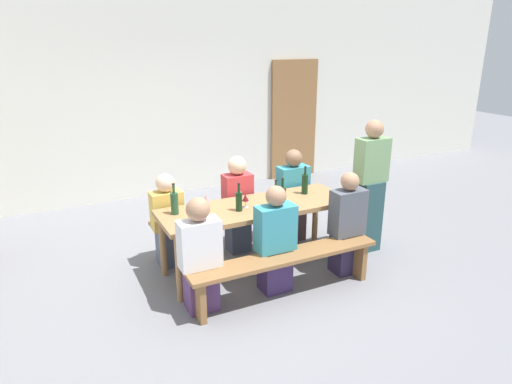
{
  "coord_description": "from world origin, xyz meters",
  "views": [
    {
      "loc": [
        -2.03,
        -4.13,
        2.47
      ],
      "look_at": [
        0.0,
        0.0,
        0.9
      ],
      "focal_mm": 32.02,
      "sensor_mm": 36.0,
      "label": 1
    }
  ],
  "objects_px": {
    "wine_bottle_1": "(282,198)",
    "wine_bottle_4": "(239,201)",
    "wine_bottle_0": "(276,201)",
    "wooden_door": "(294,120)",
    "wine_glass_2": "(245,198)",
    "seated_guest_far_0": "(168,222)",
    "seated_guest_far_2": "(293,197)",
    "wine_glass_1": "(207,198)",
    "standing_host": "(370,189)",
    "wine_bottle_2": "(305,184)",
    "seated_guest_near_2": "(347,226)",
    "seated_guest_near_0": "(200,257)",
    "seated_guest_far_1": "(238,206)",
    "bench_far": "(233,219)",
    "wine_bottle_3": "(174,203)",
    "bench_near": "(285,264)",
    "seated_guest_near_1": "(275,242)",
    "tasting_table": "(256,212)",
    "wine_glass_0": "(276,190)"
  },
  "relations": [
    {
      "from": "bench_near",
      "to": "wine_glass_2",
      "type": "xyz_separation_m",
      "value": [
        -0.13,
        0.64,
        0.5
      ]
    },
    {
      "from": "wine_bottle_2",
      "to": "wine_glass_1",
      "type": "height_order",
      "value": "wine_bottle_2"
    },
    {
      "from": "wine_bottle_0",
      "to": "wine_bottle_1",
      "type": "height_order",
      "value": "wine_bottle_0"
    },
    {
      "from": "wine_bottle_0",
      "to": "wine_bottle_3",
      "type": "height_order",
      "value": "wine_bottle_0"
    },
    {
      "from": "wine_glass_2",
      "to": "seated_guest_far_0",
      "type": "bearing_deg",
      "value": 143.97
    },
    {
      "from": "seated_guest_near_0",
      "to": "wine_glass_1",
      "type": "bearing_deg",
      "value": -26.26
    },
    {
      "from": "seated_guest_far_1",
      "to": "standing_host",
      "type": "relative_size",
      "value": 0.74
    },
    {
      "from": "tasting_table",
      "to": "seated_guest_far_1",
      "type": "xyz_separation_m",
      "value": [
        0.01,
        0.5,
        -0.09
      ]
    },
    {
      "from": "wooden_door",
      "to": "bench_near",
      "type": "distance_m",
      "value": 4.25
    },
    {
      "from": "standing_host",
      "to": "bench_near",
      "type": "bearing_deg",
      "value": 19.59
    },
    {
      "from": "wine_glass_1",
      "to": "standing_host",
      "type": "bearing_deg",
      "value": -7.64
    },
    {
      "from": "wine_bottle_0",
      "to": "seated_guest_far_2",
      "type": "bearing_deg",
      "value": 49.56
    },
    {
      "from": "wooden_door",
      "to": "seated_guest_near_0",
      "type": "xyz_separation_m",
      "value": [
        -3.02,
        -3.42,
        -0.51
      ]
    },
    {
      "from": "wooden_door",
      "to": "wine_bottle_1",
      "type": "height_order",
      "value": "wooden_door"
    },
    {
      "from": "seated_guest_near_0",
      "to": "seated_guest_far_0",
      "type": "bearing_deg",
      "value": 1.29
    },
    {
      "from": "wine_bottle_1",
      "to": "wine_bottle_3",
      "type": "relative_size",
      "value": 1.05
    },
    {
      "from": "wine_glass_1",
      "to": "seated_guest_far_0",
      "type": "xyz_separation_m",
      "value": [
        -0.33,
        0.39,
        -0.36
      ]
    },
    {
      "from": "wine_bottle_4",
      "to": "tasting_table",
      "type": "bearing_deg",
      "value": 16.7
    },
    {
      "from": "bench_far",
      "to": "wine_bottle_4",
      "type": "relative_size",
      "value": 6.64
    },
    {
      "from": "seated_guest_near_0",
      "to": "seated_guest_far_1",
      "type": "bearing_deg",
      "value": -39.44
    },
    {
      "from": "seated_guest_far_1",
      "to": "wine_glass_2",
      "type": "bearing_deg",
      "value": -14.86
    },
    {
      "from": "tasting_table",
      "to": "wine_glass_1",
      "type": "distance_m",
      "value": 0.57
    },
    {
      "from": "wine_glass_1",
      "to": "seated_guest_far_0",
      "type": "bearing_deg",
      "value": 129.72
    },
    {
      "from": "wine_bottle_4",
      "to": "seated_guest_near_2",
      "type": "distance_m",
      "value": 1.2
    },
    {
      "from": "wooden_door",
      "to": "wine_glass_2",
      "type": "xyz_separation_m",
      "value": [
        -2.33,
        -2.94,
        -0.19
      ]
    },
    {
      "from": "wine_bottle_1",
      "to": "seated_guest_near_0",
      "type": "relative_size",
      "value": 0.3
    },
    {
      "from": "tasting_table",
      "to": "standing_host",
      "type": "xyz_separation_m",
      "value": [
        1.42,
        -0.15,
        0.11
      ]
    },
    {
      "from": "wooden_door",
      "to": "wine_bottle_0",
      "type": "distance_m",
      "value": 3.85
    },
    {
      "from": "wine_glass_0",
      "to": "standing_host",
      "type": "xyz_separation_m",
      "value": [
        1.13,
        -0.23,
        -0.08
      ]
    },
    {
      "from": "wine_bottle_1",
      "to": "wine_glass_2",
      "type": "bearing_deg",
      "value": 146.43
    },
    {
      "from": "wine_bottle_4",
      "to": "seated_guest_near_0",
      "type": "xyz_separation_m",
      "value": [
        -0.59,
        -0.43,
        -0.32
      ]
    },
    {
      "from": "wine_bottle_2",
      "to": "wine_bottle_3",
      "type": "bearing_deg",
      "value": 178.51
    },
    {
      "from": "wine_glass_1",
      "to": "seated_guest_far_1",
      "type": "xyz_separation_m",
      "value": [
        0.52,
        0.39,
        -0.3
      ]
    },
    {
      "from": "wine_glass_1",
      "to": "standing_host",
      "type": "xyz_separation_m",
      "value": [
        1.94,
        -0.26,
        -0.1
      ]
    },
    {
      "from": "bench_far",
      "to": "wine_bottle_0",
      "type": "distance_m",
      "value": 1.09
    },
    {
      "from": "wine_bottle_3",
      "to": "seated_guest_near_1",
      "type": "relative_size",
      "value": 0.29
    },
    {
      "from": "wine_bottle_2",
      "to": "seated_guest_far_1",
      "type": "height_order",
      "value": "seated_guest_far_1"
    },
    {
      "from": "wine_bottle_4",
      "to": "seated_guest_far_0",
      "type": "bearing_deg",
      "value": 137.0
    },
    {
      "from": "wine_glass_1",
      "to": "wine_bottle_2",
      "type": "bearing_deg",
      "value": -0.72
    },
    {
      "from": "seated_guest_near_1",
      "to": "wine_bottle_1",
      "type": "bearing_deg",
      "value": -39.57
    },
    {
      "from": "bench_far",
      "to": "seated_guest_near_2",
      "type": "distance_m",
      "value": 1.44
    },
    {
      "from": "wine_bottle_0",
      "to": "wine_bottle_4",
      "type": "xyz_separation_m",
      "value": [
        -0.31,
        0.22,
        -0.02
      ]
    },
    {
      "from": "wine_bottle_0",
      "to": "wooden_door",
      "type": "bearing_deg",
      "value": 56.63
    },
    {
      "from": "wooden_door",
      "to": "seated_guest_far_1",
      "type": "relative_size",
      "value": 1.78
    },
    {
      "from": "wine_glass_0",
      "to": "wine_glass_2",
      "type": "height_order",
      "value": "wine_glass_0"
    },
    {
      "from": "seated_guest_near_0",
      "to": "seated_guest_far_0",
      "type": "height_order",
      "value": "seated_guest_near_0"
    },
    {
      "from": "wine_bottle_0",
      "to": "standing_host",
      "type": "relative_size",
      "value": 0.22
    },
    {
      "from": "wine_bottle_2",
      "to": "seated_guest_near_2",
      "type": "height_order",
      "value": "seated_guest_near_2"
    },
    {
      "from": "wine_bottle_1",
      "to": "wine_bottle_4",
      "type": "height_order",
      "value": "wine_bottle_1"
    },
    {
      "from": "standing_host",
      "to": "bench_far",
      "type": "bearing_deg",
      "value": -29.5
    }
  ]
}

